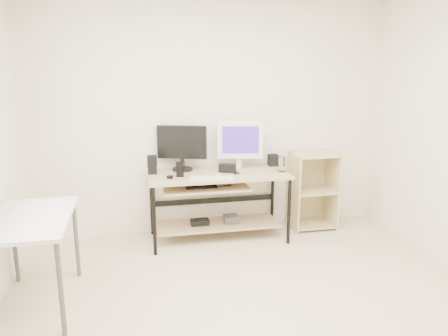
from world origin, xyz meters
TOP-DOWN VIEW (x-y plane):
  - room at (-0.14, 0.04)m, footprint 4.01×4.01m
  - desk at (-0.03, 1.66)m, footprint 1.50×0.65m
  - side_table at (-1.68, 0.60)m, footprint 0.60×1.00m
  - shelf_unit at (1.15, 1.82)m, footprint 0.50×0.40m
  - black_monitor at (-0.36, 1.86)m, footprint 0.53×0.23m
  - white_imac at (0.28, 1.82)m, footprint 0.50×0.16m
  - keyboard at (-0.11, 1.44)m, footprint 0.46×0.21m
  - mouse at (-0.03, 1.50)m, footprint 0.10×0.13m
  - center_speaker at (0.10, 1.67)m, footprint 0.20×0.14m
  - speaker_left at (-0.69, 1.78)m, footprint 0.11×0.11m
  - speaker_right at (0.69, 1.87)m, footprint 0.12×0.12m
  - audio_controller at (-0.42, 1.59)m, footprint 0.08×0.06m
  - volume_puck at (-0.53, 1.54)m, footprint 0.08×0.08m
  - smartphone at (0.19, 1.60)m, footprint 0.07×0.11m
  - coaster at (0.69, 1.57)m, footprint 0.12×0.12m
  - drinking_glass at (0.69, 1.57)m, footprint 0.09×0.09m

SIDE VIEW (x-z plane):
  - shelf_unit at x=1.15m, z-range 0.00..0.90m
  - desk at x=-0.03m, z-range 0.16..0.91m
  - side_table at x=-1.68m, z-range 0.30..1.05m
  - coaster at x=0.69m, z-range 0.75..0.76m
  - smartphone at x=0.19m, z-range 0.75..0.76m
  - keyboard at x=-0.11m, z-range 0.75..0.77m
  - volume_puck at x=-0.53m, z-range 0.75..0.78m
  - mouse at x=-0.03m, z-range 0.75..0.79m
  - center_speaker at x=0.10m, z-range 0.75..0.84m
  - speaker_right at x=0.69m, z-range 0.75..0.88m
  - audio_controller at x=-0.42m, z-range 0.75..0.90m
  - drinking_glass at x=0.69m, z-range 0.76..0.92m
  - speaker_left at x=-0.69m, z-range 0.75..0.95m
  - black_monitor at x=-0.36m, z-range 0.79..1.28m
  - white_imac at x=0.28m, z-range 0.79..1.33m
  - room at x=-0.14m, z-range 0.01..2.63m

